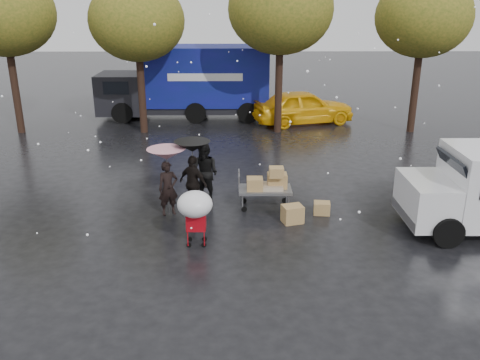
{
  "coord_description": "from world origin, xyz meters",
  "views": [
    {
      "loc": [
        0.6,
        -12.23,
        5.78
      ],
      "look_at": [
        0.72,
        1.0,
        0.96
      ],
      "focal_mm": 38.0,
      "sensor_mm": 36.0,
      "label": 1
    }
  ],
  "objects_px": {
    "shopping_cart": "(195,207)",
    "yellow_taxi": "(303,107)",
    "vendor_cart": "(268,184)",
    "blue_truck": "(190,82)",
    "person_pink": "(168,188)",
    "person_black": "(193,183)"
  },
  "relations": [
    {
      "from": "blue_truck",
      "to": "yellow_taxi",
      "type": "relative_size",
      "value": 1.76
    },
    {
      "from": "person_black",
      "to": "vendor_cart",
      "type": "relative_size",
      "value": 1.06
    },
    {
      "from": "vendor_cart",
      "to": "yellow_taxi",
      "type": "height_order",
      "value": "yellow_taxi"
    },
    {
      "from": "blue_truck",
      "to": "yellow_taxi",
      "type": "xyz_separation_m",
      "value": [
        5.46,
        -1.28,
        -0.95
      ]
    },
    {
      "from": "person_pink",
      "to": "yellow_taxi",
      "type": "distance_m",
      "value": 11.84
    },
    {
      "from": "person_pink",
      "to": "shopping_cart",
      "type": "height_order",
      "value": "person_pink"
    },
    {
      "from": "yellow_taxi",
      "to": "blue_truck",
      "type": "bearing_deg",
      "value": 61.58
    },
    {
      "from": "yellow_taxi",
      "to": "shopping_cart",
      "type": "bearing_deg",
      "value": 146.55
    },
    {
      "from": "person_pink",
      "to": "blue_truck",
      "type": "height_order",
      "value": "blue_truck"
    },
    {
      "from": "person_pink",
      "to": "yellow_taxi",
      "type": "relative_size",
      "value": 0.33
    },
    {
      "from": "person_pink",
      "to": "yellow_taxi",
      "type": "height_order",
      "value": "yellow_taxi"
    },
    {
      "from": "person_pink",
      "to": "vendor_cart",
      "type": "xyz_separation_m",
      "value": [
        2.79,
        0.45,
        -0.04
      ]
    },
    {
      "from": "person_black",
      "to": "blue_truck",
      "type": "distance_m",
      "value": 11.77
    },
    {
      "from": "person_black",
      "to": "shopping_cart",
      "type": "bearing_deg",
      "value": 130.65
    },
    {
      "from": "person_pink",
      "to": "shopping_cart",
      "type": "bearing_deg",
      "value": -88.72
    },
    {
      "from": "person_pink",
      "to": "blue_truck",
      "type": "bearing_deg",
      "value": 68.89
    },
    {
      "from": "shopping_cart",
      "to": "yellow_taxi",
      "type": "relative_size",
      "value": 0.31
    },
    {
      "from": "blue_truck",
      "to": "person_pink",
      "type": "bearing_deg",
      "value": -88.21
    },
    {
      "from": "shopping_cart",
      "to": "yellow_taxi",
      "type": "bearing_deg",
      "value": 71.75
    },
    {
      "from": "vendor_cart",
      "to": "shopping_cart",
      "type": "xyz_separation_m",
      "value": [
        -1.89,
        -2.45,
        0.34
      ]
    },
    {
      "from": "vendor_cart",
      "to": "shopping_cart",
      "type": "relative_size",
      "value": 1.04
    },
    {
      "from": "blue_truck",
      "to": "yellow_taxi",
      "type": "bearing_deg",
      "value": -13.23
    }
  ]
}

